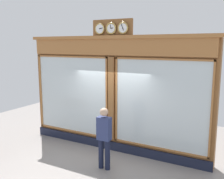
{
  "coord_description": "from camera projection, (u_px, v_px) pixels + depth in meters",
  "views": [
    {
      "loc": [
        -3.77,
        6.82,
        3.31
      ],
      "look_at": [
        0.0,
        0.0,
        1.95
      ],
      "focal_mm": 41.28,
      "sensor_mm": 36.0,
      "label": 1
    }
  ],
  "objects": [
    {
      "name": "shop_facade",
      "position": [
        114.0,
        94.0,
        8.05
      ],
      "size": [
        6.21,
        0.42,
        4.06
      ],
      "color": "brown",
      "rests_on": "ground_plane"
    },
    {
      "name": "pedestrian",
      "position": [
        104.0,
        136.0,
        6.83
      ],
      "size": [
        0.36,
        0.23,
        1.69
      ],
      "color": "#191E38",
      "rests_on": "ground_plane"
    }
  ]
}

